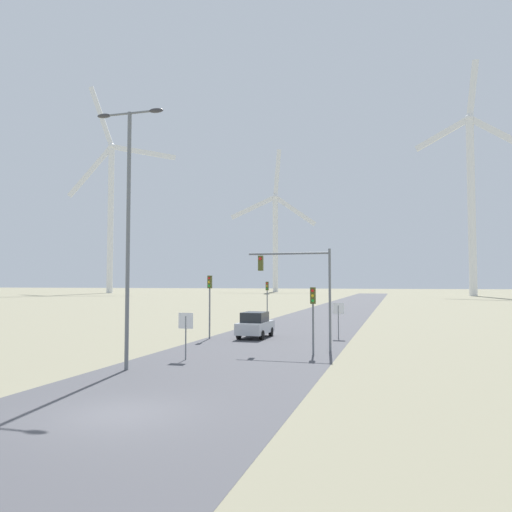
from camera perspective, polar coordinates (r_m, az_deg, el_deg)
The scene contains 13 objects.
ground_plane at distance 16.20m, azimuth -15.47°, elevation -17.02°, with size 600.00×600.00×0.00m, color gray.
road_surface at distance 62.12m, azimuth 8.32°, elevation -6.64°, with size 10.00×240.00×0.01m.
streetlamp at distance 23.65m, azimuth -14.38°, elevation 5.16°, with size 3.39×0.32×11.87m.
stop_sign_near at distance 26.02m, azimuth -8.03°, elevation -8.03°, with size 0.81×0.07×2.38m.
stop_sign_far at distance 35.96m, azimuth 9.39°, elevation -6.51°, with size 0.81×0.07×2.49m.
traffic_light_post_near_left at distance 35.28m, azimuth -5.32°, elevation -4.18°, with size 0.28×0.34×4.42m.
traffic_light_post_near_right at distance 27.55m, azimuth 6.53°, elevation -5.61°, with size 0.28×0.33×3.67m.
traffic_light_post_mid_left at distance 52.44m, azimuth 1.28°, elevation -4.13°, with size 0.28×0.33×4.02m.
traffic_light_mast_overhead at distance 29.21m, azimuth 5.07°, elevation -2.45°, with size 4.91×0.34×5.89m.
car_approaching at distance 35.86m, azimuth -0.10°, elevation -7.88°, with size 1.88×4.12×1.83m.
wind_turbine_far_left at distance 194.42m, azimuth -16.26°, elevation 5.94°, with size 39.54×10.45×78.08m.
wind_turbine_left at distance 208.57m, azimuth 2.22°, elevation 2.82°, with size 34.88×9.39×59.98m.
wind_turbine_center at distance 159.37m, azimuth 23.37°, elevation 7.07°, with size 28.91×10.42×69.24m.
Camera 1 is at (8.10, -13.46, 3.95)m, focal length 35.00 mm.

